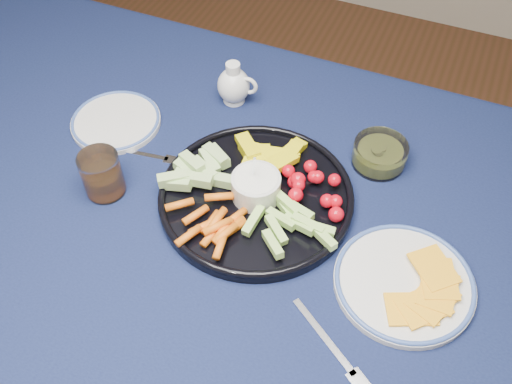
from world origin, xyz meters
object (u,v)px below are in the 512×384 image
at_px(creamer_pitcher, 234,85).
at_px(pickle_bowl, 379,155).
at_px(crudite_platter, 255,193).
at_px(dining_table, 209,245).
at_px(side_plate_extra, 116,121).
at_px(cheese_plate, 405,281).
at_px(juice_tumbler, 103,176).

height_order(creamer_pitcher, pickle_bowl, creamer_pitcher).
bearing_deg(crudite_platter, dining_table, -132.67).
bearing_deg(crudite_platter, side_plate_extra, 167.57).
distance_m(crudite_platter, cheese_plate, 0.31).
height_order(pickle_bowl, juice_tumbler, juice_tumbler).
height_order(creamer_pitcher, side_plate_extra, creamer_pitcher).
xyz_separation_m(creamer_pitcher, side_plate_extra, (-0.20, -0.17, -0.03)).
distance_m(crudite_platter, juice_tumbler, 0.28).
bearing_deg(cheese_plate, side_plate_extra, 167.24).
distance_m(pickle_bowl, juice_tumbler, 0.53).
relative_size(dining_table, side_plate_extra, 8.88).
bearing_deg(side_plate_extra, dining_table, -27.68).
relative_size(crudite_platter, juice_tumbler, 4.07).
xyz_separation_m(dining_table, cheese_plate, (0.37, 0.00, 0.10)).
height_order(dining_table, cheese_plate, cheese_plate).
distance_m(cheese_plate, side_plate_extra, 0.67).
distance_m(dining_table, side_plate_extra, 0.34).
height_order(dining_table, creamer_pitcher, creamer_pitcher).
relative_size(creamer_pitcher, juice_tumbler, 1.09).
bearing_deg(crudite_platter, cheese_plate, -13.14).
distance_m(crudite_platter, creamer_pitcher, 0.29).
distance_m(creamer_pitcher, cheese_plate, 0.55).
xyz_separation_m(dining_table, side_plate_extra, (-0.29, 0.15, 0.10)).
height_order(dining_table, pickle_bowl, pickle_bowl).
height_order(creamer_pitcher, cheese_plate, creamer_pitcher).
bearing_deg(side_plate_extra, juice_tumbler, -63.60).
relative_size(crudite_platter, side_plate_extra, 1.94).
bearing_deg(cheese_plate, juice_tumbler, -178.31).
bearing_deg(side_plate_extra, creamer_pitcher, 40.17).
xyz_separation_m(dining_table, crudite_platter, (0.07, 0.07, 0.11)).
distance_m(creamer_pitcher, juice_tumbler, 0.35).
relative_size(crudite_platter, pickle_bowl, 3.44).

